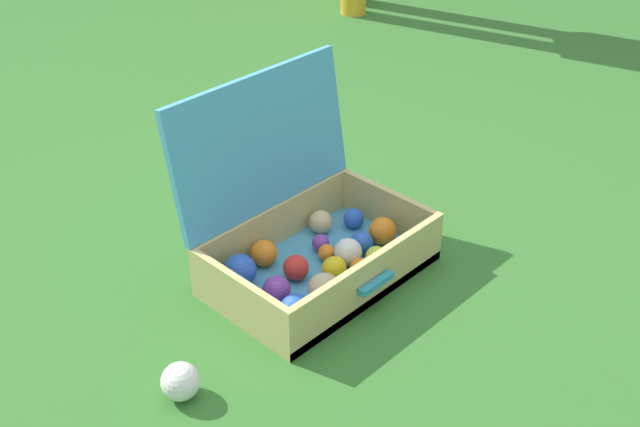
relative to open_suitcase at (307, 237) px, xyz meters
name	(u,v)px	position (x,y,z in m)	size (l,w,h in m)	color
ground_plane	(324,284)	(-0.01, -0.07, -0.10)	(16.00, 16.00, 0.00)	#336B28
open_suitcase	(307,237)	(0.00, 0.00, 0.00)	(0.55, 0.44, 0.49)	#4799C6
stray_ball_on_grass	(180,381)	(-0.50, -0.12, -0.06)	(0.08, 0.08, 0.08)	white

